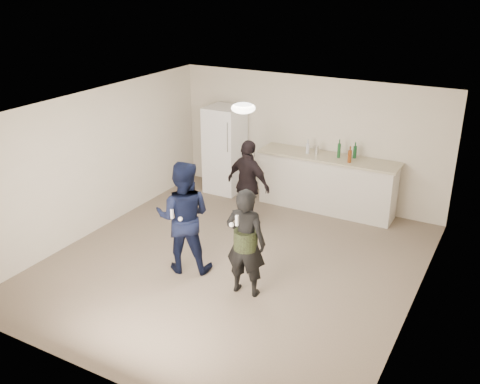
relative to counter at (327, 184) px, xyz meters
The scene contains 21 objects.
floor 2.77m from the counter, 101.46° to the right, with size 6.00×6.00×0.00m, color #6B5B4C.
ceiling 3.36m from the counter, 101.46° to the right, with size 6.00×6.00×0.00m, color silver.
wall_back 0.96m from the counter, 148.64° to the left, with size 6.00×6.00×0.00m, color beige.
wall_front 5.74m from the counter, 95.46° to the right, with size 6.00×6.00×0.00m, color beige.
wall_left 4.30m from the counter, 140.95° to the right, with size 6.00×6.00×0.00m, color beige.
wall_right 3.54m from the counter, 50.40° to the right, with size 6.00×6.00×0.00m, color beige.
counter is the anchor object (origin of this frame).
counter_top 0.55m from the counter, ahead, with size 2.68×0.64×0.04m, color #BCB492.
fridge 2.25m from the counter, behind, with size 0.70×0.70×1.80m, color white.
fridge_handle 2.14m from the counter, 167.23° to the right, with size 0.02×0.02×0.60m, color silver.
ceiling_dome 3.10m from the counter, 102.87° to the right, with size 0.36×0.36×0.16m, color white.
shaker 0.70m from the counter, behind, with size 0.08×0.08×0.17m, color silver.
man 3.39m from the counter, 109.48° to the right, with size 0.86×0.67×1.77m, color #0E163B.
woman 3.33m from the counter, 89.69° to the right, with size 0.59×0.39×1.61m, color black.
camo_shorts 3.34m from the counter, 89.69° to the right, with size 0.34×0.34×0.28m, color #2B3B1A.
spectator 1.70m from the counter, 125.91° to the right, with size 0.95×0.39×1.62m, color black.
remote_man 3.68m from the counter, 108.01° to the right, with size 0.04×0.04×0.15m, color silver.
nunchuk_man 3.60m from the counter, 106.32° to the right, with size 0.07×0.07×0.07m, color white.
remote_woman 3.64m from the counter, 89.71° to the right, with size 0.04×0.04×0.15m, color silver.
nunchuk_woman 3.60m from the counter, 91.33° to the right, with size 0.07×0.07×0.07m, color white.
bottle_cluster 0.71m from the counter, ahead, with size 0.94×0.35×0.27m.
Camera 1 is at (3.68, -6.49, 4.30)m, focal length 40.00 mm.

